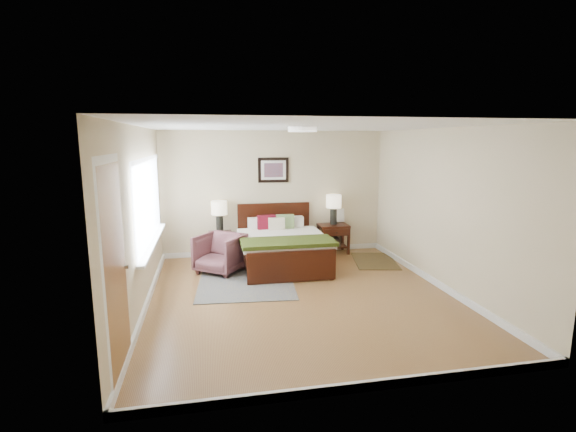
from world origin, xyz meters
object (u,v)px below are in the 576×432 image
Objects in this scene: nightstand_left at (220,238)px; nightstand_right at (333,236)px; lamp_left at (219,211)px; lamp_right at (334,204)px; bed at (282,241)px; armchair at (220,253)px; rug_persian at (246,278)px.

nightstand_right is at bearing 0.16° from nightstand_left.
nightstand_right is 0.99× the size of lamp_left.
lamp_right is at bearing 0.49° from nightstand_left.
lamp_left is (0.00, 0.02, 0.54)m from nightstand_left.
bed reaches higher than armchair.
armchair reaches higher than nightstand_left.
armchair is at bearing -172.43° from bed.
lamp_left is 0.28× the size of rug_persian.
nightstand_right is 2.37m from rug_persian.
lamp_right reaches higher than rug_persian.
rug_persian is (-0.73, -0.60, -0.47)m from bed.
lamp_right reaches higher than lamp_left.
lamp_right is at bearing 90.00° from nightstand_right.
lamp_left is (-1.10, 0.71, 0.47)m from bed.
bed reaches higher than nightstand_left.
armchair is at bearing -92.05° from nightstand_left.
bed is at bearing -149.99° from nightstand_right.
lamp_left is at bearing 147.06° from bed.
rug_persian is at bearing -140.26° from bed.
nightstand_left is 0.89× the size of nightstand_right.
rug_persian is at bearing -74.13° from lamp_left.
nightstand_left is (-1.10, 0.69, -0.06)m from bed.
bed is at bearing 44.28° from rug_persian.
nightstand_right is 0.99× the size of lamp_right.
bed reaches higher than nightstand_right.
lamp_right is 2.55m from rug_persian.
lamp_right is at bearing 38.73° from rug_persian.
nightstand_right reaches higher than nightstand_left.
bed is 0.89× the size of rug_persian.
rug_persian is (-1.94, -1.32, -1.01)m from lamp_right.
bed is 3.15× the size of lamp_right.
rug_persian is at bearing -12.58° from armchair.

